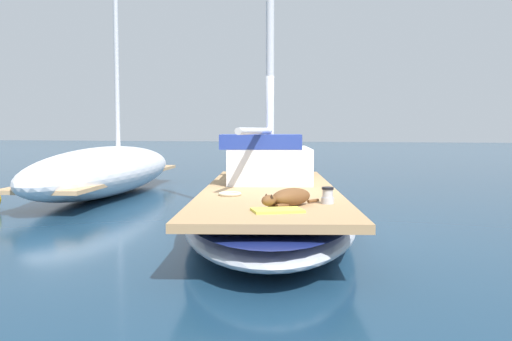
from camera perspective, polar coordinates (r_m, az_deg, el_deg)
ground_plane at (r=8.69m, az=1.46°, el=-6.16°), size 120.00×120.00×0.00m
sailboat_main at (r=8.64m, az=1.46°, el=-3.97°), size 3.88×7.59×0.66m
mast_main at (r=9.48m, az=1.29°, el=16.01°), size 0.14×2.27×6.37m
cabin_house at (r=9.68m, az=1.37°, el=0.92°), size 1.80×2.46×0.84m
dog_brown at (r=6.55m, az=3.50°, el=-2.85°), size 0.63×0.82×0.22m
deck_winch at (r=6.82m, az=7.53°, el=-2.66°), size 0.16×0.16×0.21m
coiled_rope at (r=7.63m, az=-2.77°, el=-2.46°), size 0.32×0.32×0.04m
deck_towel at (r=6.13m, az=2.26°, el=-4.20°), size 0.66×0.56×0.03m
moored_boat_port_side at (r=13.64m, az=-15.39°, el=0.08°), size 2.96×8.09×7.27m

